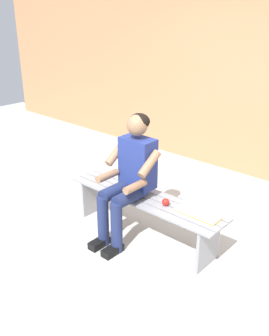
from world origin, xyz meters
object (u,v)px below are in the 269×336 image
Objects in this scene: apple at (166,202)px; book_open at (198,214)px; person_seated at (129,174)px; bench_near at (145,206)px.

book_open is at bearing -170.27° from apple.
bench_near is at bearing -137.45° from person_seated.
apple is 0.33m from book_open.
person_seated is at bearing 13.67° from apple.
apple is (-0.37, -0.09, -0.21)m from person_seated.
person_seated is 3.02× the size of book_open.
book_open is (-0.58, -0.05, 0.12)m from bench_near.
bench_near is 0.60m from book_open.
bench_near is 0.30m from apple.
book_open is (-0.32, -0.05, -0.03)m from apple.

